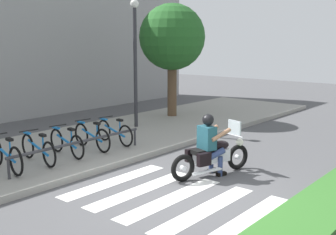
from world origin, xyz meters
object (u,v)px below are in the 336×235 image
at_px(bicycle_0, 6,155).
at_px(bike_rack, 80,143).
at_px(rider, 210,141).
at_px(bicycle_2, 66,143).
at_px(street_lamp, 135,53).
at_px(bicycle_4, 114,132).
at_px(tree_near_rack, 172,38).
at_px(bicycle_1, 38,149).
at_px(bicycle_3, 92,137).
at_px(motorcycle, 212,156).

distance_m(bicycle_0, bike_rack, 1.72).
bearing_deg(bicycle_0, rider, -48.37).
relative_size(bicycle_2, street_lamp, 0.37).
xyz_separation_m(bicycle_4, tree_near_rack, (4.51, 1.62, 2.62)).
relative_size(bicycle_1, bicycle_3, 1.02).
relative_size(motorcycle, bicycle_3, 1.29).
bearing_deg(bicycle_3, bicycle_0, -179.99).
xyz_separation_m(bicycle_2, bicycle_3, (0.81, -0.00, 0.01)).
bearing_deg(motorcycle, bicycle_3, 100.62).
xyz_separation_m(rider, tree_near_rack, (4.76, 5.00, 2.30)).
height_order(bicycle_4, street_lamp, street_lamp).
xyz_separation_m(bicycle_0, bicycle_4, (3.26, 0.00, -0.02)).
bearing_deg(bicycle_2, bicycle_1, 179.97).
xyz_separation_m(bicycle_2, bike_rack, (-0.00, -0.55, 0.07)).
height_order(bicycle_2, bicycle_3, bicycle_3).
bearing_deg(bicycle_1, bike_rack, -34.30).
bearing_deg(rider, motorcycle, -19.62).
bearing_deg(tree_near_rack, bicycle_0, -168.23).
bearing_deg(bicycle_3, motorcycle, -79.38).
bearing_deg(bicycle_2, bike_rack, -90.05).
distance_m(bicycle_3, tree_near_rack, 6.15).
bearing_deg(bicycle_2, bicycle_0, -179.98).
distance_m(rider, bike_rack, 3.16).
xyz_separation_m(bicycle_1, bicycle_3, (1.63, -0.00, 0.01)).
distance_m(bicycle_3, street_lamp, 3.81).
relative_size(motorcycle, bicycle_4, 1.31).
height_order(bicycle_0, tree_near_rack, tree_near_rack).
relative_size(rider, bicycle_2, 0.89).
xyz_separation_m(bicycle_1, tree_near_rack, (6.95, 1.62, 2.62)).
relative_size(bicycle_3, tree_near_rack, 0.38).
xyz_separation_m(bicycle_1, bicycle_2, (0.81, -0.00, 0.00)).
bearing_deg(rider, bicycle_0, 131.63).
relative_size(rider, street_lamp, 0.33).
xyz_separation_m(rider, bike_rack, (-1.38, 2.83, -0.25)).
distance_m(rider, bicycle_1, 4.04).
height_order(bicycle_1, bicycle_2, bicycle_2).
bearing_deg(bicycle_3, bicycle_4, 0.04).
relative_size(motorcycle, bicycle_2, 1.33).
height_order(bicycle_0, bike_rack, bicycle_0).
distance_m(bicycle_0, tree_near_rack, 8.35).
bearing_deg(bicycle_0, tree_near_rack, 11.77).
xyz_separation_m(motorcycle, bicycle_4, (0.18, 3.41, 0.04)).
distance_m(bicycle_1, bicycle_3, 1.63).
bearing_deg(bicycle_1, bicycle_0, -179.93).
bearing_deg(bicycle_1, street_lamp, 14.96).
relative_size(bicycle_1, bicycle_4, 1.04).
height_order(rider, tree_near_rack, tree_near_rack).
xyz_separation_m(bicycle_2, bicycle_4, (1.63, 0.00, -0.00)).
bearing_deg(bicycle_0, street_lamp, 12.78).
bearing_deg(bike_rack, bicycle_3, 34.23).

